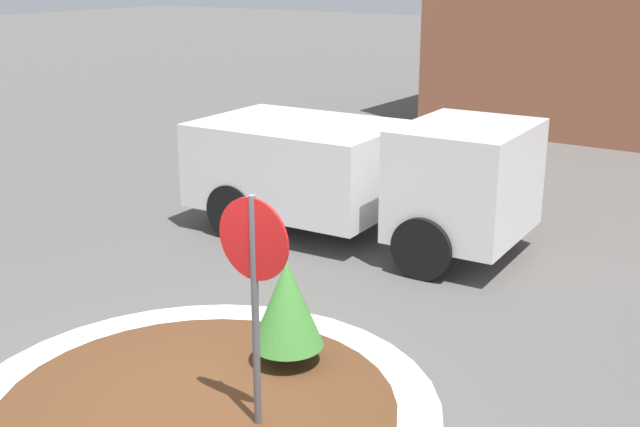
# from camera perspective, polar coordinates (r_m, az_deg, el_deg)

# --- Properties ---
(ground_plane) EXTENTS (120.00, 120.00, 0.00)m
(ground_plane) POSITION_cam_1_polar(r_m,az_deg,el_deg) (8.39, -8.69, -13.94)
(ground_plane) COLOR #514F4C
(traffic_island) EXTENTS (4.89, 4.89, 0.12)m
(traffic_island) POSITION_cam_1_polar(r_m,az_deg,el_deg) (8.36, -8.71, -13.58)
(traffic_island) COLOR silver
(traffic_island) RESTS_ON ground_plane
(stop_sign) EXTENTS (0.77, 0.07, 2.39)m
(stop_sign) POSITION_cam_1_polar(r_m,az_deg,el_deg) (7.27, -4.70, -4.14)
(stop_sign) COLOR #4C4C51
(stop_sign) RESTS_ON ground_plane
(island_shrub) EXTENTS (0.80, 0.80, 1.19)m
(island_shrub) POSITION_cam_1_polar(r_m,az_deg,el_deg) (8.71, -2.36, -6.41)
(island_shrub) COLOR brown
(island_shrub) RESTS_ON traffic_island
(utility_truck) EXTENTS (5.58, 2.66, 2.07)m
(utility_truck) POSITION_cam_1_polar(r_m,az_deg,el_deg) (12.97, 2.70, 3.03)
(utility_truck) COLOR silver
(utility_truck) RESTS_ON ground_plane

